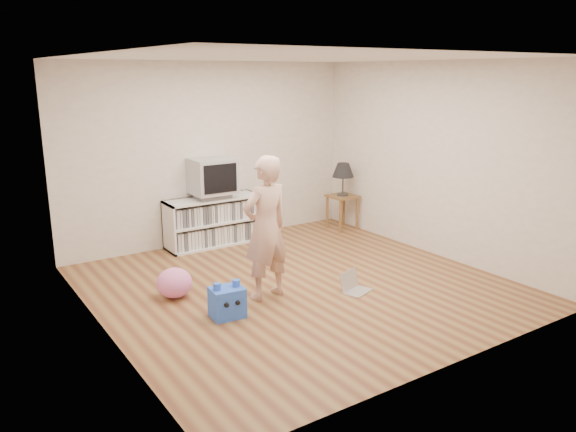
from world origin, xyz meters
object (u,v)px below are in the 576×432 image
(media_unit, at_px, (213,221))
(plush_blue, at_px, (227,302))
(dvd_deck, at_px, (213,195))
(plush_pink, at_px, (174,283))
(crt_tv, at_px, (212,176))
(laptop, at_px, (353,286))
(table_lamp, at_px, (343,171))
(side_table, at_px, (342,203))
(person, at_px, (266,228))

(media_unit, distance_m, plush_blue, 2.56)
(dvd_deck, distance_m, plush_pink, 2.06)
(crt_tv, distance_m, plush_pink, 2.16)
(plush_blue, relative_size, plush_pink, 0.98)
(dvd_deck, xyz_separation_m, laptop, (0.53, -2.51, -0.67))
(plush_pink, bearing_deg, table_lamp, 19.28)
(crt_tv, distance_m, plush_blue, 2.68)
(media_unit, xyz_separation_m, table_lamp, (2.09, -0.39, 0.59))
(side_table, relative_size, plush_blue, 1.43)
(person, distance_m, plush_pink, 1.20)
(side_table, relative_size, person, 0.34)
(side_table, xyz_separation_m, person, (-2.48, -1.73, 0.38))
(media_unit, relative_size, table_lamp, 2.72)
(dvd_deck, bearing_deg, person, -100.64)
(dvd_deck, relative_size, person, 0.28)
(media_unit, xyz_separation_m, plush_blue, (-1.01, -2.35, -0.19))
(side_table, bearing_deg, table_lamp, 0.00)
(person, bearing_deg, plush_pink, -40.31)
(person, bearing_deg, table_lamp, -152.20)
(side_table, height_order, person, person)
(dvd_deck, bearing_deg, crt_tv, -90.00)
(media_unit, relative_size, person, 0.88)
(side_table, relative_size, plush_pink, 1.39)
(person, xyz_separation_m, laptop, (0.92, -0.41, -0.74))
(side_table, distance_m, laptop, 2.67)
(media_unit, height_order, plush_pink, media_unit)
(side_table, distance_m, table_lamp, 0.53)
(dvd_deck, xyz_separation_m, plush_blue, (-1.01, -2.33, -0.57))
(dvd_deck, xyz_separation_m, table_lamp, (2.09, -0.37, 0.21))
(table_lamp, bearing_deg, media_unit, 169.55)
(crt_tv, height_order, person, person)
(media_unit, distance_m, side_table, 2.13)
(plush_blue, bearing_deg, dvd_deck, 72.26)
(table_lamp, height_order, laptop, table_lamp)
(laptop, bearing_deg, side_table, 35.09)
(dvd_deck, height_order, person, person)
(table_lamp, bearing_deg, crt_tv, 170.05)
(media_unit, xyz_separation_m, person, (-0.39, -2.12, 0.45))
(laptop, bearing_deg, crt_tv, 83.09)
(dvd_deck, relative_size, plush_blue, 1.17)
(media_unit, bearing_deg, plush_blue, -113.20)
(table_lamp, height_order, plush_blue, table_lamp)
(media_unit, bearing_deg, laptop, -78.24)
(media_unit, height_order, laptop, media_unit)
(table_lamp, bearing_deg, laptop, -126.16)
(media_unit, bearing_deg, table_lamp, -10.45)
(media_unit, distance_m, laptop, 2.60)
(side_table, bearing_deg, plush_blue, -147.65)
(media_unit, height_order, crt_tv, crt_tv)
(table_lamp, relative_size, plush_pink, 1.30)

